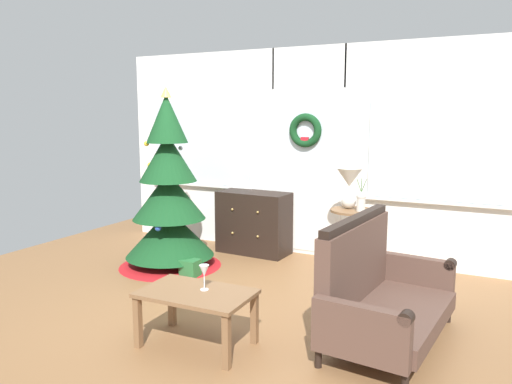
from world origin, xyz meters
name	(u,v)px	position (x,y,z in m)	size (l,w,h in m)	color
ground_plane	(224,310)	(0.00, 0.00, 0.00)	(6.76, 6.76, 0.00)	brown
back_wall_with_door	(308,152)	(0.00, 2.08, 1.28)	(5.20, 0.19, 2.55)	white
christmas_tree	(169,204)	(-1.22, 0.86, 0.73)	(1.18, 1.18, 2.05)	#4C331E
dresser_cabinet	(254,223)	(-0.60, 1.79, 0.39)	(0.92, 0.48, 0.78)	black
settee_sofa	(378,293)	(1.36, 0.02, 0.38)	(0.84, 1.46, 0.96)	black
side_table	(352,229)	(0.76, 1.46, 0.52)	(0.50, 0.48, 0.73)	brown
table_lamp	(349,183)	(0.70, 1.50, 1.02)	(0.28, 0.28, 0.44)	silver
flower_vase	(361,200)	(0.86, 1.40, 0.85)	(0.11, 0.10, 0.35)	beige
coffee_table	(196,300)	(0.16, -0.69, 0.36)	(0.85, 0.53, 0.43)	brown
wine_glass	(204,272)	(0.20, -0.63, 0.57)	(0.08, 0.08, 0.20)	silver
gift_box	(190,268)	(-0.79, 0.64, 0.09)	(0.19, 0.17, 0.19)	#266633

